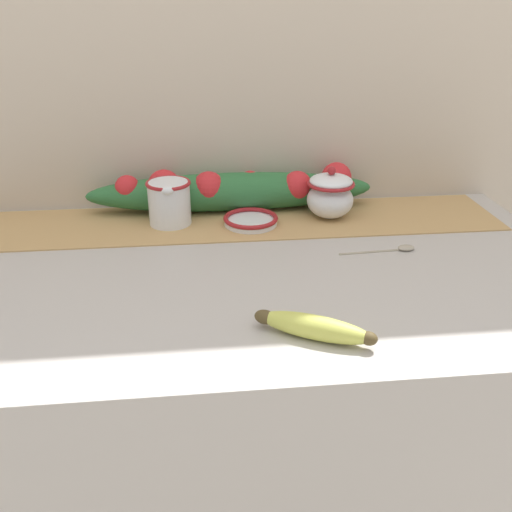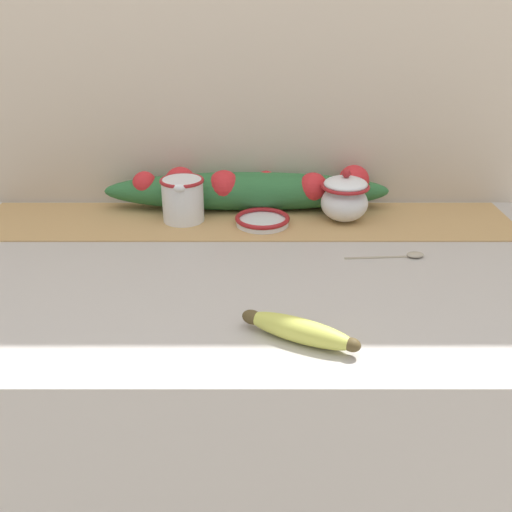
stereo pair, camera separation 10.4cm
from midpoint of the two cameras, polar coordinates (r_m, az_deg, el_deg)
countertop at (r=1.36m, az=1.41°, el=-17.77°), size 1.35×0.75×0.87m
back_wall at (r=1.40m, az=1.42°, el=18.57°), size 2.15×0.04×2.40m
table_runner at (r=1.33m, az=1.40°, el=3.51°), size 1.24×0.24×0.00m
cream_pitcher at (r=1.32m, az=-4.94°, el=5.78°), size 0.10×0.12×0.10m
sugar_bowl at (r=1.34m, az=11.23°, el=5.68°), size 0.11×0.11×0.12m
small_dish at (r=1.31m, az=3.07°, el=3.55°), size 0.13×0.13×0.02m
banana at (r=0.89m, az=7.85°, el=-7.47°), size 0.19×0.12×0.04m
spoon at (r=1.21m, az=17.62°, el=0.00°), size 0.16×0.03×0.01m
poinsettia_garland at (r=1.39m, az=1.47°, el=6.63°), size 0.69×0.10×0.11m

